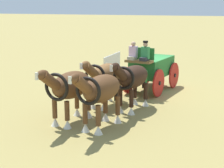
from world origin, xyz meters
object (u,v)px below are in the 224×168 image
at_px(draft_horse_rear_near, 132,79).
at_px(draft_horse_lead_near, 100,91).
at_px(show_wagon, 151,68).
at_px(draft_horse_rear_off, 105,76).
at_px(draft_horse_lead_off, 70,87).

distance_m(draft_horse_rear_near, draft_horse_lead_near, 2.59).
distance_m(show_wagon, draft_horse_rear_off, 3.58).
bearing_deg(show_wagon, draft_horse_rear_off, -21.04).
xyz_separation_m(show_wagon, draft_horse_rear_near, (3.58, -0.01, 0.16)).
distance_m(show_wagon, draft_horse_lead_off, 6.15).
xyz_separation_m(show_wagon, draft_horse_lead_off, (5.89, -1.76, 0.19)).
height_order(show_wagon, draft_horse_rear_near, show_wagon).
distance_m(draft_horse_rear_off, draft_horse_lead_near, 2.90).
bearing_deg(draft_horse_lead_off, draft_horse_lead_near, 79.18).
xyz_separation_m(draft_horse_rear_off, draft_horse_lead_off, (2.55, -0.48, 0.05)).
distance_m(show_wagon, draft_horse_rear_near, 3.59).
xyz_separation_m(draft_horse_rear_near, draft_horse_rear_off, (-0.24, -1.28, -0.02)).
distance_m(show_wagon, draft_horse_lead_near, 6.15).
distance_m(draft_horse_rear_near, draft_horse_lead_off, 2.90).
bearing_deg(draft_horse_rear_near, show_wagon, 179.87).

